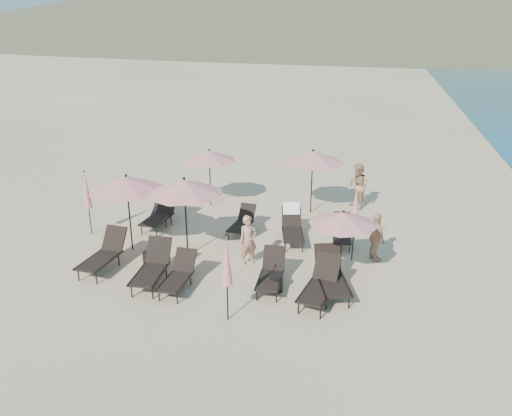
% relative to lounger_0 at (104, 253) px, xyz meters
% --- Properties ---
extents(ground, '(800.00, 800.00, 0.00)m').
position_rel_lounger_0_xyz_m(ground, '(4.08, -0.35, -0.49)').
color(ground, '#D6BA8C').
rests_on(ground, ground).
extents(lounger_0, '(0.82, 1.88, 1.06)m').
position_rel_lounger_0_xyz_m(lounger_0, '(0.00, 0.00, 0.00)').
color(lounger_0, black).
rests_on(lounger_0, ground).
extents(lounger_1, '(0.86, 1.89, 1.06)m').
position_rel_lounger_0_xyz_m(lounger_1, '(1.72, -0.42, -0.00)').
color(lounger_1, black).
rests_on(lounger_1, ground).
extents(lounger_2, '(0.62, 1.59, 0.91)m').
position_rel_lounger_0_xyz_m(lounger_2, '(2.55, -0.58, -0.07)').
color(lounger_2, black).
rests_on(lounger_2, ground).
extents(lounger_3, '(0.71, 1.67, 0.94)m').
position_rel_lounger_0_xyz_m(lounger_3, '(4.97, 0.09, -0.06)').
color(lounger_3, black).
rests_on(lounger_3, ground).
extents(lounger_4, '(1.22, 1.98, 1.07)m').
position_rel_lounger_0_xyz_m(lounger_4, '(6.57, 0.23, 0.00)').
color(lounger_4, black).
rests_on(lounger_4, ground).
extents(lounger_5, '(1.00, 1.89, 1.04)m').
position_rel_lounger_0_xyz_m(lounger_5, '(6.34, -0.28, -0.01)').
color(lounger_5, black).
rests_on(lounger_5, ground).
extents(lounger_6, '(1.04, 1.72, 0.93)m').
position_rel_lounger_0_xyz_m(lounger_6, '(-0.01, 4.07, -0.06)').
color(lounger_6, black).
rests_on(lounger_6, ground).
extents(lounger_7, '(0.78, 1.87, 1.14)m').
position_rel_lounger_0_xyz_m(lounger_7, '(0.26, 3.48, 0.05)').
color(lounger_7, black).
rests_on(lounger_7, ground).
extents(lounger_8, '(0.71, 1.55, 0.86)m').
position_rel_lounger_0_xyz_m(lounger_8, '(3.22, 3.54, -0.09)').
color(lounger_8, black).
rests_on(lounger_8, ground).
extents(lounger_9, '(1.04, 1.87, 1.11)m').
position_rel_lounger_0_xyz_m(lounger_9, '(4.98, 3.31, 0.03)').
color(lounger_9, black).
rests_on(lounger_9, ground).
extents(lounger_10, '(0.73, 1.55, 0.86)m').
position_rel_lounger_0_xyz_m(lounger_10, '(6.60, 3.48, -0.09)').
color(lounger_10, black).
rests_on(lounger_10, ground).
extents(umbrella_open_0, '(2.33, 2.33, 2.51)m').
position_rel_lounger_0_xyz_m(umbrella_open_0, '(0.17, 1.40, 1.72)').
color(umbrella_open_0, black).
rests_on(umbrella_open_0, ground).
extents(umbrella_open_1, '(2.35, 2.35, 2.53)m').
position_rel_lounger_0_xyz_m(umbrella_open_1, '(2.02, 1.46, 1.74)').
color(umbrella_open_1, black).
rests_on(umbrella_open_1, ground).
extents(umbrella_open_2, '(1.91, 1.91, 2.06)m').
position_rel_lounger_0_xyz_m(umbrella_open_2, '(6.74, 1.06, 1.32)').
color(umbrella_open_2, black).
rests_on(umbrella_open_2, ground).
extents(umbrella_open_3, '(2.11, 2.11, 2.27)m').
position_rel_lounger_0_xyz_m(umbrella_open_3, '(1.26, 5.95, 1.51)').
color(umbrella_open_3, black).
rests_on(umbrella_open_3, ground).
extents(umbrella_open_4, '(2.29, 2.29, 2.46)m').
position_rel_lounger_0_xyz_m(umbrella_open_4, '(5.22, 6.06, 1.68)').
color(umbrella_open_4, black).
rests_on(umbrella_open_4, ground).
extents(umbrella_closed_0, '(0.27, 0.27, 2.28)m').
position_rel_lounger_0_xyz_m(umbrella_closed_0, '(4.28, -1.72, 1.09)').
color(umbrella_closed_0, black).
rests_on(umbrella_closed_0, ground).
extents(umbrella_closed_1, '(0.29, 0.29, 2.46)m').
position_rel_lounger_0_xyz_m(umbrella_closed_1, '(7.01, 2.31, 1.22)').
color(umbrella_closed_1, black).
rests_on(umbrella_closed_1, ground).
extents(umbrella_closed_2, '(0.26, 0.26, 2.26)m').
position_rel_lounger_0_xyz_m(umbrella_closed_2, '(-1.77, 2.20, 1.08)').
color(umbrella_closed_2, black).
rests_on(umbrella_closed_2, ground).
extents(side_table_0, '(0.43, 0.43, 0.46)m').
position_rel_lounger_0_xyz_m(side_table_0, '(1.22, 0.47, -0.26)').
color(side_table_0, black).
rests_on(side_table_0, ground).
extents(side_table_1, '(0.35, 0.35, 0.49)m').
position_rel_lounger_0_xyz_m(side_table_1, '(5.15, -0.08, -0.25)').
color(side_table_1, black).
rests_on(side_table_1, ground).
extents(beachgoer_a, '(0.67, 0.63, 1.54)m').
position_rel_lounger_0_xyz_m(beachgoer_a, '(4.02, 1.29, 0.28)').
color(beachgoer_a, '#B07A5F').
rests_on(beachgoer_a, ground).
extents(beachgoer_b, '(1.07, 1.09, 1.77)m').
position_rel_lounger_0_xyz_m(beachgoer_b, '(6.91, 6.90, 0.39)').
color(beachgoer_b, tan).
rests_on(beachgoer_b, ground).
extents(beachgoer_c, '(0.77, 0.96, 1.53)m').
position_rel_lounger_0_xyz_m(beachgoer_c, '(7.67, 2.45, 0.27)').
color(beachgoer_c, tan).
rests_on(beachgoer_c, ground).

